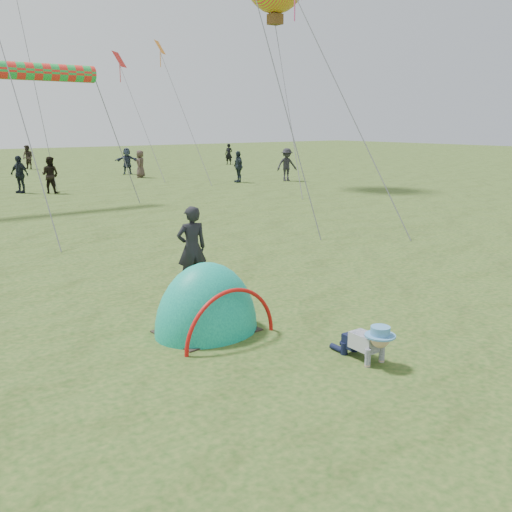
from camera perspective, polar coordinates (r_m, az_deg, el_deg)
ground at (r=7.97m, az=11.81°, el=-10.49°), size 140.00×140.00×0.00m
crawling_toddler at (r=7.93m, az=11.13°, el=-8.36°), size 0.54×0.76×0.57m
popup_tent at (r=8.97m, az=-4.93°, el=-7.48°), size 1.77×1.49×2.18m
standing_adult at (r=11.01m, az=-6.44°, el=0.80°), size 0.65×0.49×1.63m
crowd_person_2 at (r=28.41m, az=-22.58°, el=7.55°), size 0.85×1.07×1.70m
crowd_person_3 at (r=31.85m, az=3.10°, el=9.11°), size 1.29×0.97×1.79m
crowd_person_4 at (r=34.45m, az=-11.49°, el=9.01°), size 0.85×0.92×1.59m
crowd_person_5 at (r=36.89m, az=-12.77°, el=9.25°), size 1.58×1.00×1.63m
crowd_person_7 at (r=42.88m, az=-21.86°, el=9.16°), size 0.94×1.00×1.64m
crowd_person_12 at (r=44.45m, az=-2.74°, el=10.14°), size 0.64×0.69×1.58m
crowd_person_13 at (r=27.77m, az=-19.89°, el=7.62°), size 1.01×1.02×1.66m
crowd_person_14 at (r=31.03m, az=-1.79°, el=8.92°), size 0.61×1.05×1.68m
rainbow_tube_kite at (r=23.27m, az=-23.75°, el=16.65°), size 6.53×0.64×0.64m
diamond_kite_1 at (r=33.78m, az=-9.58°, el=19.89°), size 0.89×0.89×0.72m
diamond_kite_6 at (r=35.88m, az=-13.50°, el=18.57°), size 1.08×1.08×0.88m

